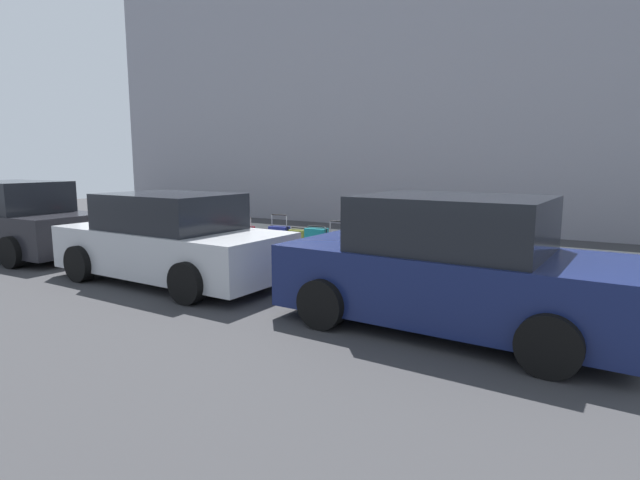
{
  "coord_description": "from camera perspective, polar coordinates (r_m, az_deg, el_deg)",
  "views": [
    {
      "loc": [
        -6.44,
        7.83,
        2.09
      ],
      "look_at": [
        -1.84,
        0.08,
        0.7
      ],
      "focal_mm": 28.51,
      "sensor_mm": 36.0,
      "label": 1
    }
  ],
  "objects": [
    {
      "name": "parking_meter",
      "position": [
        8.93,
        20.75,
        1.0
      ],
      "size": [
        0.12,
        0.09,
        1.27
      ],
      "color": "slate",
      "rests_on": "sidewalk_curb"
    },
    {
      "name": "sidewalk_curb",
      "position": [
        12.34,
        -1.24,
        -0.63
      ],
      "size": [
        18.0,
        5.0,
        0.14
      ],
      "primitive_type": "cube",
      "color": "#9E9B93",
      "rests_on": "ground_plane"
    },
    {
      "name": "suitcase_red_9",
      "position": [
        10.81,
        -6.62,
        -0.3
      ],
      "size": [
        0.39,
        0.25,
        0.56
      ],
      "color": "red",
      "rests_on": "sidewalk_curb"
    },
    {
      "name": "building_facade_sidewalk_side",
      "position": [
        18.1,
        9.85,
        19.43
      ],
      "size": [
        24.0,
        3.0,
        10.94
      ],
      "primitive_type": "cube",
      "color": "gray",
      "rests_on": "ground_plane"
    },
    {
      "name": "parked_car_navy_0",
      "position": [
        6.58,
        14.51,
        -2.97
      ],
      "size": [
        4.35,
        2.25,
        1.67
      ],
      "color": "#141E4C",
      "rests_on": "ground_plane"
    },
    {
      "name": "suitcase_teal_6",
      "position": [
        10.01,
        -0.4,
        -0.53
      ],
      "size": [
        0.45,
        0.27,
        0.71
      ],
      "color": "#0F606B",
      "rests_on": "sidewalk_curb"
    },
    {
      "name": "fire_hydrant",
      "position": [
        11.54,
        -11.34,
        0.76
      ],
      "size": [
        0.39,
        0.21,
        0.71
      ],
      "color": "red",
      "rests_on": "sidewalk_curb"
    },
    {
      "name": "suitcase_olive_0",
      "position": [
        8.95,
        14.91,
        -2.11
      ],
      "size": [
        0.44,
        0.24,
        0.85
      ],
      "color": "#59601E",
      "rests_on": "sidewalk_curb"
    },
    {
      "name": "suitcase_navy_8",
      "position": [
        10.54,
        -4.58,
        -0.14
      ],
      "size": [
        0.42,
        0.26,
        0.88
      ],
      "color": "navy",
      "rests_on": "sidewalk_curb"
    },
    {
      "name": "parked_car_charcoal_2",
      "position": [
        13.25,
        -31.13,
        1.83
      ],
      "size": [
        4.44,
        2.04,
        1.66
      ],
      "color": "black",
      "rests_on": "ground_plane"
    },
    {
      "name": "suitcase_red_2",
      "position": [
        9.28,
        9.53,
        -1.12
      ],
      "size": [
        0.37,
        0.28,
        1.03
      ],
      "color": "red",
      "rests_on": "sidewalk_curb"
    },
    {
      "name": "suitcase_maroon_3",
      "position": [
        9.42,
        6.92,
        -1.03
      ],
      "size": [
        0.41,
        0.24,
        0.76
      ],
      "color": "maroon",
      "rests_on": "sidewalk_curb"
    },
    {
      "name": "bollard_post",
      "position": [
        11.87,
        -14.12,
        0.78
      ],
      "size": [
        0.17,
        0.17,
        0.7
      ],
      "primitive_type": "cylinder",
      "color": "#333338",
      "rests_on": "sidewalk_curb"
    },
    {
      "name": "suitcase_olive_7",
      "position": [
        10.31,
        -2.45,
        -0.45
      ],
      "size": [
        0.37,
        0.2,
        0.64
      ],
      "color": "#59601E",
      "rests_on": "sidewalk_curb"
    },
    {
      "name": "suitcase_maroon_10",
      "position": [
        11.12,
        -8.44,
        0.11
      ],
      "size": [
        0.43,
        0.23,
        0.79
      ],
      "color": "maroon",
      "rests_on": "sidewalk_curb"
    },
    {
      "name": "suitcase_silver_4",
      "position": [
        9.54,
        4.33,
        -0.84
      ],
      "size": [
        0.35,
        0.24,
        0.98
      ],
      "color": "#9EA0A8",
      "rests_on": "sidewalk_curb"
    },
    {
      "name": "suitcase_navy_1",
      "position": [
        9.04,
        11.91,
        -1.72
      ],
      "size": [
        0.4,
        0.23,
        0.72
      ],
      "color": "navy",
      "rests_on": "sidewalk_curb"
    },
    {
      "name": "ground_plane",
      "position": [
        10.35,
        -8.58,
        -2.95
      ],
      "size": [
        40.0,
        40.0,
        0.0
      ],
      "primitive_type": "plane",
      "color": "#333335"
    },
    {
      "name": "parked_car_silver_1",
      "position": [
        9.24,
        -16.4,
        -0.05
      ],
      "size": [
        4.37,
        2.1,
        1.55
      ],
      "color": "#B2B5BA",
      "rests_on": "ground_plane"
    },
    {
      "name": "suitcase_black_5",
      "position": [
        9.78,
        2.06,
        -1.14
      ],
      "size": [
        0.42,
        0.25,
        0.84
      ],
      "color": "black",
      "rests_on": "sidewalk_curb"
    }
  ]
}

